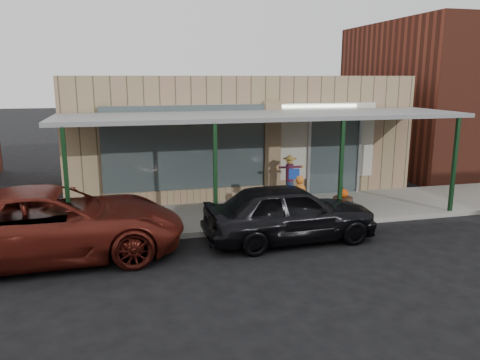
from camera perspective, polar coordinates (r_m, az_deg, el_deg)
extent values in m
plane|color=black|center=(11.29, 8.34, -9.30)|extent=(120.00, 120.00, 0.00)
cube|color=gray|center=(14.47, 2.96, -3.96)|extent=(40.00, 3.20, 0.15)
cube|color=#8F7C57|center=(18.45, -1.14, 6.03)|extent=(12.00, 6.00, 4.20)
cube|color=#414D4F|center=(15.01, -6.66, 3.71)|extent=(5.20, 0.06, 2.80)
cube|color=#414D4F|center=(16.67, 11.35, 3.02)|extent=(1.80, 0.06, 2.80)
cube|color=#8F7C57|center=(15.72, 3.89, 3.42)|extent=(0.55, 0.30, 3.40)
cube|color=#8F7C57|center=(15.37, -6.54, -1.99)|extent=(5.20, 0.30, 0.50)
cube|color=beige|center=(15.54, 1.36, 4.46)|extent=(9.00, 0.02, 2.60)
cube|color=white|center=(15.40, 1.41, 8.87)|extent=(7.50, 0.03, 0.10)
cube|color=slate|center=(13.93, 3.10, 7.86)|extent=(12.00, 3.00, 0.12)
cube|color=black|center=(12.19, -20.35, -0.69)|extent=(0.10, 0.10, 2.95)
cube|color=black|center=(12.32, -3.02, 0.21)|extent=(0.10, 0.10, 2.95)
cube|color=black|center=(13.46, 12.20, 0.99)|extent=(0.10, 0.10, 2.95)
cube|color=black|center=(15.44, 24.64, 1.57)|extent=(0.10, 0.10, 2.95)
cylinder|color=#4A341D|center=(15.32, 5.99, -2.01)|extent=(0.81, 0.81, 0.41)
cylinder|color=navy|center=(15.23, 6.02, -0.71)|extent=(0.30, 0.30, 0.31)
cylinder|color=maroon|center=(15.14, 6.06, 0.89)|extent=(0.33, 0.33, 0.56)
sphere|color=gold|center=(15.07, 6.09, 2.34)|extent=(0.22, 0.22, 0.22)
cone|color=gold|center=(15.05, 6.10, 2.83)|extent=(0.37, 0.37, 0.14)
cylinder|color=#4A341D|center=(14.72, 12.39, -2.84)|extent=(0.65, 0.65, 0.40)
ellipsoid|color=#E5500E|center=(14.64, 12.45, -1.58)|extent=(0.32, 0.32, 0.26)
cylinder|color=#4C471E|center=(14.61, 12.48, -1.01)|extent=(0.04, 0.04, 0.06)
cylinder|color=gray|center=(13.57, 6.54, -2.28)|extent=(0.04, 0.04, 1.16)
cube|color=#163CA9|center=(13.40, 6.61, 0.75)|extent=(0.30, 0.08, 0.30)
imported|color=black|center=(12.10, 6.09, -3.94)|extent=(4.54, 2.01, 1.52)
ellipsoid|color=#C45D22|center=(12.95, 7.33, -1.29)|extent=(0.31, 0.26, 0.40)
sphere|color=#C45D22|center=(12.93, 7.30, -0.05)|extent=(0.23, 0.23, 0.23)
cylinder|color=#176930|center=(12.92, 7.35, -0.60)|extent=(0.15, 0.15, 0.02)
imported|color=#561811|center=(11.71, -21.93, -4.93)|extent=(6.19, 3.09, 1.68)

